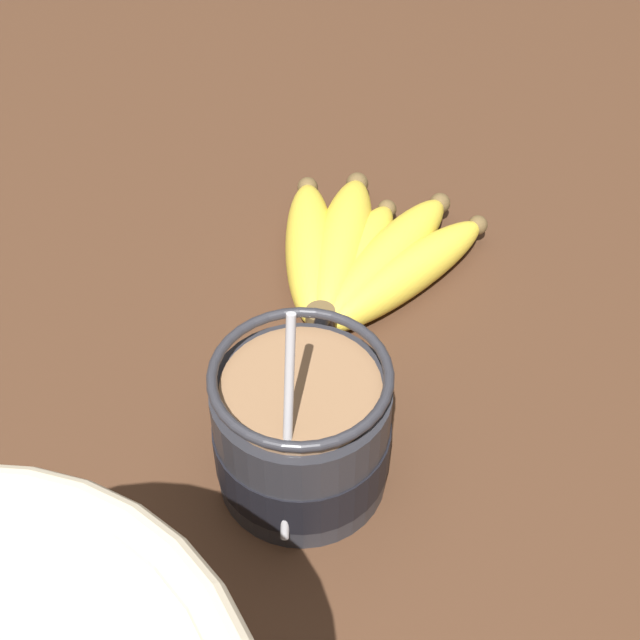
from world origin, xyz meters
The scene contains 3 objects.
table centered at (0.00, 0.00, 1.37)cm, with size 137.31×137.31×2.75cm.
coffee_mug centered at (-2.31, -0.69, 6.98)cm, with size 14.24×10.38×15.85cm.
banana_bunch centered at (16.02, -1.26, 4.59)cm, with size 19.01×16.99×4.27cm.
Camera 1 is at (-33.24, -7.23, 48.41)cm, focal length 50.00 mm.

